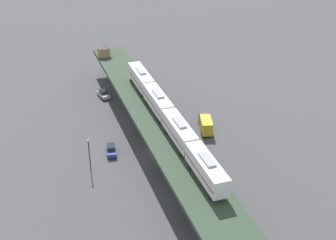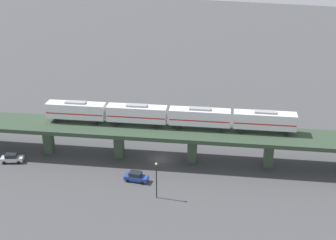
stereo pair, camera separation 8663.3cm
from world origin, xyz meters
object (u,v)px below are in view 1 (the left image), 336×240
subway_train (168,115)px  street_car_blue (111,150)px  delivery_truck (206,124)px  signal_hut (104,50)px  street_car_silver (103,94)px  street_lamp (89,153)px

subway_train → street_car_blue: subway_train is taller
street_car_blue → delivery_truck: size_ratio=0.61×
signal_hut → subway_train: bearing=105.5°
street_car_silver → street_car_blue: same height
street_car_silver → delivery_truck: delivery_truck is taller
subway_train → street_lamp: bearing=10.7°
signal_hut → delivery_truck: signal_hut is taller
subway_train → street_car_silver: bearing=-67.6°
street_car_blue → delivery_truck: delivery_truck is taller
signal_hut → street_car_silver: (0.85, 11.03, -7.59)m
street_car_blue → street_car_silver: bearing=-88.2°
subway_train → street_car_blue: bearing=-13.1°
subway_train → signal_hut: 41.67m
subway_train → delivery_truck: subway_train is taller
delivery_truck → street_lamp: size_ratio=1.06×
signal_hut → delivery_truck: size_ratio=0.51×
subway_train → street_car_blue: (11.16, -2.60, -8.33)m
delivery_truck → subway_train: bearing=42.9°
street_car_silver → street_lamp: size_ratio=0.68×
subway_train → signal_hut: (11.15, -40.14, -0.74)m
signal_hut → delivery_truck: 38.08m
street_car_blue → signal_hut: bearing=-90.0°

